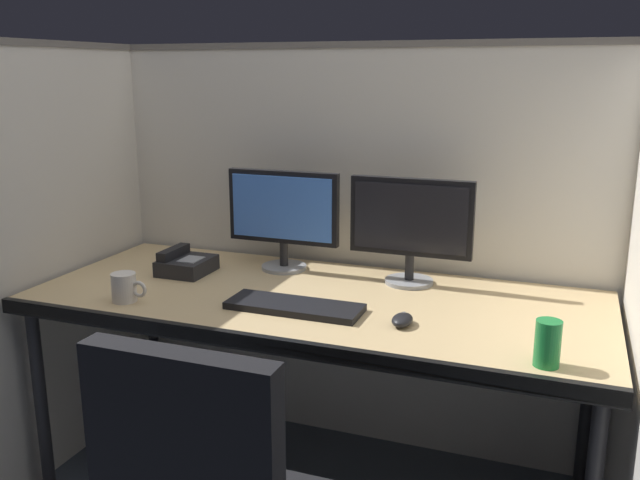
% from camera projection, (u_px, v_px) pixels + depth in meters
% --- Properties ---
extents(cubicle_partition_rear, '(2.21, 0.06, 1.57)m').
position_uv_depth(cubicle_partition_rear, '(355.00, 249.00, 2.66)').
color(cubicle_partition_rear, beige).
rests_on(cubicle_partition_rear, ground).
extents(cubicle_partition_left, '(0.06, 1.41, 1.57)m').
position_uv_depth(cubicle_partition_left, '(53.00, 261.00, 2.50)').
color(cubicle_partition_left, beige).
rests_on(cubicle_partition_left, ground).
extents(desk, '(1.90, 0.80, 0.74)m').
position_uv_depth(desk, '(313.00, 311.00, 2.27)').
color(desk, tan).
rests_on(desk, ground).
extents(monitor_left, '(0.43, 0.17, 0.37)m').
position_uv_depth(monitor_left, '(283.00, 213.00, 2.52)').
color(monitor_left, gray).
rests_on(monitor_left, desk).
extents(monitor_right, '(0.43, 0.17, 0.37)m').
position_uv_depth(monitor_right, '(411.00, 224.00, 2.35)').
color(monitor_right, gray).
rests_on(monitor_right, desk).
extents(keyboard_main, '(0.43, 0.15, 0.02)m').
position_uv_depth(keyboard_main, '(295.00, 306.00, 2.13)').
color(keyboard_main, black).
rests_on(keyboard_main, desk).
extents(computer_mouse, '(0.06, 0.10, 0.04)m').
position_uv_depth(computer_mouse, '(402.00, 320.00, 2.00)').
color(computer_mouse, black).
rests_on(computer_mouse, desk).
extents(coffee_mug, '(0.13, 0.08, 0.09)m').
position_uv_depth(coffee_mug, '(125.00, 288.00, 2.20)').
color(coffee_mug, silver).
rests_on(coffee_mug, desk).
extents(soda_can, '(0.07, 0.07, 0.12)m').
position_uv_depth(soda_can, '(548.00, 343.00, 1.71)').
color(soda_can, '#197233').
rests_on(soda_can, desk).
extents(desk_phone, '(0.17, 0.19, 0.09)m').
position_uv_depth(desk_phone, '(185.00, 264.00, 2.51)').
color(desk_phone, black).
rests_on(desk_phone, desk).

